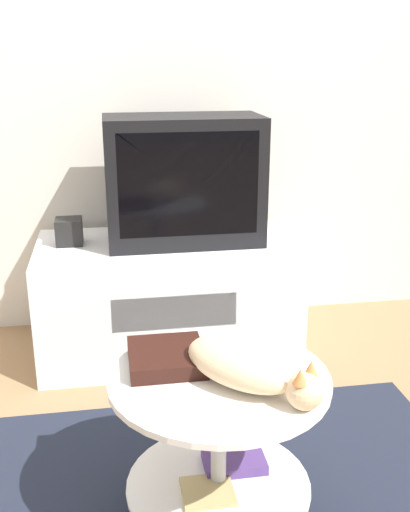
% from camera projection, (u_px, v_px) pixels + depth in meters
% --- Properties ---
extents(ground_plane, '(12.00, 12.00, 0.00)m').
position_uv_depth(ground_plane, '(234.00, 512.00, 1.82)').
color(ground_plane, '#93704C').
extents(wall_back, '(8.00, 0.05, 2.60)m').
position_uv_depth(wall_back, '(172.00, 58.00, 2.79)').
color(wall_back, silver).
rests_on(wall_back, ground_plane).
extents(rug, '(1.61, 1.20, 0.02)m').
position_uv_depth(rug, '(234.00, 509.00, 1.82)').
color(rug, '#1E2333').
rests_on(rug, ground_plane).
extents(tv_stand, '(1.15, 0.60, 0.52)m').
position_uv_depth(tv_stand, '(167.00, 297.00, 2.76)').
color(tv_stand, white).
rests_on(tv_stand, ground_plane).
extents(tv, '(0.68, 0.35, 0.55)m').
position_uv_depth(tv, '(184.00, 180.00, 2.61)').
color(tv, black).
rests_on(tv, tv_stand).
extents(speaker, '(0.12, 0.12, 0.12)m').
position_uv_depth(speaker, '(69.00, 231.00, 2.64)').
color(speaker, black).
rests_on(speaker, tv_stand).
extents(coffee_table, '(0.60, 0.60, 0.48)m').
position_uv_depth(coffee_table, '(219.00, 432.00, 1.67)').
color(coffee_table, '#B2B2B7').
rests_on(coffee_table, rug).
extents(dvd_box, '(0.21, 0.21, 0.05)m').
position_uv_depth(dvd_box, '(166.00, 357.00, 1.66)').
color(dvd_box, black).
rests_on(dvd_box, coffee_table).
extents(cat, '(0.39, 0.43, 0.12)m').
position_uv_depth(cat, '(246.00, 365.00, 1.55)').
color(cat, beige).
rests_on(cat, coffee_table).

